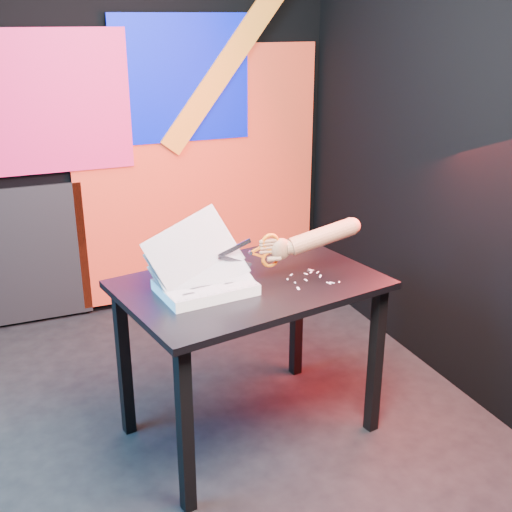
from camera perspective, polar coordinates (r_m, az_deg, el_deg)
name	(u,v)px	position (r m, az deg, el deg)	size (l,w,h in m)	color
room	(152,145)	(2.51, -9.22, 9.72)	(3.01, 3.01, 2.71)	black
backdrop	(106,166)	(4.00, -13.17, 7.76)	(2.88, 0.05, 2.08)	red
work_table	(250,304)	(2.77, -0.54, -4.26)	(1.19, 0.90, 0.75)	black
printout_stack	(205,285)	(2.63, -4.58, -2.56)	(0.45, 0.31, 0.35)	white
scissors	(266,251)	(2.68, 0.89, 0.45)	(0.27, 0.03, 0.15)	silver
hand_forearm	(315,238)	(2.75, 5.29, 1.56)	(0.45, 0.10, 0.16)	#9E754D
paper_clippings	(312,278)	(2.78, 4.97, -1.92)	(0.21, 0.19, 0.00)	silver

